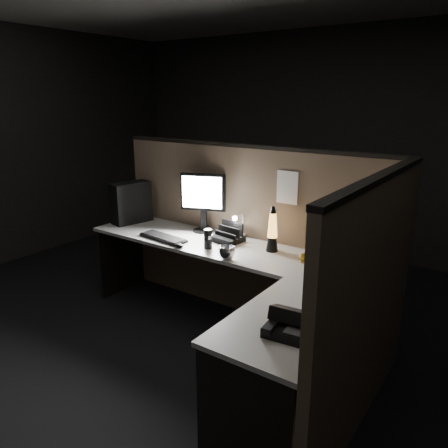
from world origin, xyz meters
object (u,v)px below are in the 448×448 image
Objects in this scene: monitor at (203,197)px; keyboard at (163,238)px; lava_lamp at (272,233)px; desk_phone at (290,324)px; pc_tower at (131,203)px.

keyboard is at bearing -130.93° from monitor.
keyboard is 0.97m from lava_lamp.
monitor is 1.45× the size of lava_lamp.
keyboard is at bearing 148.24° from desk_phone.
pc_tower is at bearing 172.10° from monitor.
pc_tower is 1.50× the size of desk_phone.
pc_tower is 0.67m from keyboard.
lava_lamp is at bearing 15.37° from pc_tower.
monitor is 0.51m from keyboard.
monitor reaches higher than keyboard.
pc_tower is 2.43m from desk_phone.
monitor reaches higher than desk_phone.
pc_tower is 0.86× the size of keyboard.
monitor is at bearing 25.90° from pc_tower.
lava_lamp reaches higher than desk_phone.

